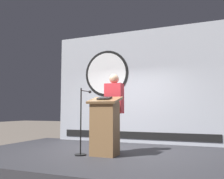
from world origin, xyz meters
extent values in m
plane|color=#6B6056|center=(0.00, 0.00, 0.00)|extent=(40.00, 40.00, 0.00)
cube|color=#333338|center=(0.00, 0.00, 0.15)|extent=(6.40, 4.00, 0.30)
cube|color=#B2B7C1|center=(0.00, 1.85, 1.95)|extent=(5.08, 0.10, 3.30)
cylinder|color=black|center=(-0.90, 1.80, 2.37)|extent=(1.42, 0.02, 1.42)
cylinder|color=white|center=(-0.90, 1.79, 2.37)|extent=(1.27, 0.02, 1.27)
cube|color=black|center=(0.00, 1.79, 0.52)|extent=(4.57, 0.02, 0.20)
cube|color=olive|center=(-0.01, -0.35, 0.86)|extent=(0.52, 0.40, 1.11)
cube|color=olive|center=(-0.01, -0.35, 1.44)|extent=(0.64, 0.50, 0.17)
cube|color=black|center=(-0.01, -0.37, 1.49)|extent=(0.28, 0.20, 0.07)
cylinder|color=black|center=(0.01, 0.13, 0.73)|extent=(0.26, 0.26, 0.86)
cube|color=red|center=(0.01, 0.13, 1.50)|extent=(0.40, 0.24, 0.68)
sphere|color=tan|center=(0.01, 0.13, 1.95)|extent=(0.22, 0.22, 0.22)
cylinder|color=black|center=(-0.50, -0.50, 0.31)|extent=(0.24, 0.24, 0.02)
cylinder|color=black|center=(-0.50, -0.50, 1.00)|extent=(0.03, 0.03, 1.40)
cylinder|color=black|center=(-0.50, -0.29, 1.65)|extent=(0.02, 0.41, 0.02)
sphere|color=#262626|center=(-0.50, -0.09, 1.65)|extent=(0.07, 0.07, 0.07)
camera|label=1|loc=(2.04, -5.05, 1.21)|focal=39.29mm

